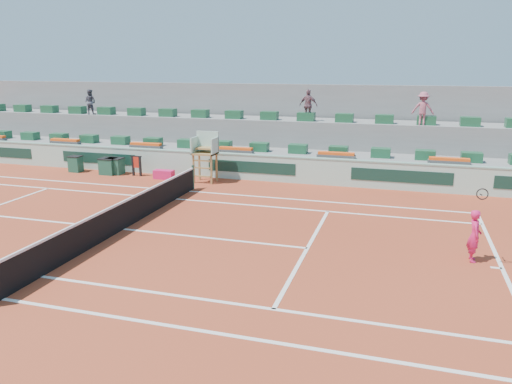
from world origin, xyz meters
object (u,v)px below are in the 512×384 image
Objects in this scene: drink_cooler_a at (115,166)px; tennis_player at (475,235)px; player_bag at (164,175)px; umpire_chair at (206,150)px.

drink_cooler_a is 17.84m from tennis_player.
player_bag is 15.10m from tennis_player.
tennis_player is (16.26, -7.34, 0.35)m from drink_cooler_a.
umpire_chair reaches higher than drink_cooler_a.
player_bag is 0.44× the size of tennis_player.
player_bag is at bearing 152.21° from tennis_player.
drink_cooler_a is (-5.12, 0.22, -1.12)m from umpire_chair.
umpire_chair is 13.24m from tennis_player.
umpire_chair is 5.24m from drink_cooler_a.
tennis_player is (13.35, -7.04, 0.55)m from player_bag.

